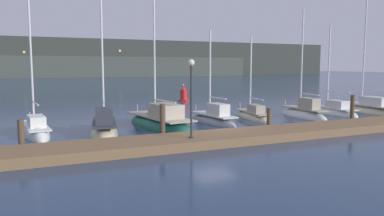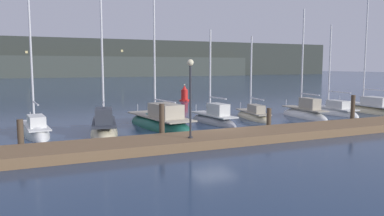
{
  "view_description": "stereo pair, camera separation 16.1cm",
  "coord_description": "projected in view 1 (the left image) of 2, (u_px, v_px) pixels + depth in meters",
  "views": [
    {
      "loc": [
        -10.0,
        -19.16,
        3.95
      ],
      "look_at": [
        0.0,
        3.03,
        1.2
      ],
      "focal_mm": 35.0,
      "sensor_mm": 36.0,
      "label": 1
    },
    {
      "loc": [
        -9.85,
        -19.23,
        3.95
      ],
      "look_at": [
        0.0,
        3.03,
        1.2
      ],
      "focal_mm": 35.0,
      "sensor_mm": 36.0,
      "label": 2
    }
  ],
  "objects": [
    {
      "name": "hillside_backdrop",
      "position": [
        53.0,
        59.0,
        135.58
      ],
      "size": [
        240.0,
        23.0,
        13.84
      ],
      "color": "#333833",
      "rests_on": "ground"
    },
    {
      "name": "mooring_pile_3",
      "position": [
        269.0,
        120.0,
        22.54
      ],
      "size": [
        0.28,
        0.28,
        1.42
      ],
      "primitive_type": "cylinder",
      "color": "#4C3D2D",
      "rests_on": "ground"
    },
    {
      "name": "sailboat_berth_3",
      "position": [
        36.0,
        133.0,
        21.6
      ],
      "size": [
        1.86,
        5.68,
        9.08
      ],
      "color": "white",
      "rests_on": "ground"
    },
    {
      "name": "ground_plane",
      "position": [
        213.0,
        134.0,
        21.88
      ],
      "size": [
        400.0,
        400.0,
        0.0
      ],
      "primitive_type": "plane",
      "color": "navy"
    },
    {
      "name": "mooring_pile_4",
      "position": [
        352.0,
        110.0,
        25.29
      ],
      "size": [
        0.28,
        0.28,
        2.0
      ],
      "primitive_type": "cylinder",
      "color": "#4C3D2D",
      "rests_on": "ground"
    },
    {
      "name": "sailboat_berth_10",
      "position": [
        367.0,
        110.0,
        32.22
      ],
      "size": [
        2.55,
        7.46,
        11.22
      ],
      "color": "beige",
      "rests_on": "ground"
    },
    {
      "name": "mooring_pile_2",
      "position": [
        162.0,
        122.0,
        19.74
      ],
      "size": [
        0.28,
        0.28,
        1.96
      ],
      "primitive_type": "cylinder",
      "color": "#4C3D2D",
      "rests_on": "ground"
    },
    {
      "name": "sailboat_berth_7",
      "position": [
        252.0,
        117.0,
        28.11
      ],
      "size": [
        1.95,
        5.2,
        6.71
      ],
      "color": "beige",
      "rests_on": "ground"
    },
    {
      "name": "sailboat_berth_8",
      "position": [
        304.0,
        115.0,
        28.77
      ],
      "size": [
        1.62,
        5.31,
        8.92
      ],
      "color": "white",
      "rests_on": "ground"
    },
    {
      "name": "sailboat_berth_4",
      "position": [
        104.0,
        131.0,
        21.74
      ],
      "size": [
        2.53,
        5.68,
        8.94
      ],
      "color": "beige",
      "rests_on": "ground"
    },
    {
      "name": "sailboat_berth_5",
      "position": [
        160.0,
        125.0,
        24.18
      ],
      "size": [
        3.26,
        7.7,
        11.96
      ],
      "color": "#195647",
      "rests_on": "ground"
    },
    {
      "name": "sailboat_berth_9",
      "position": [
        331.0,
        112.0,
        30.95
      ],
      "size": [
        1.66,
        5.54,
        7.99
      ],
      "color": "white",
      "rests_on": "ground"
    },
    {
      "name": "channel_buoy",
      "position": [
        184.0,
        95.0,
        42.09
      ],
      "size": [
        1.14,
        1.14,
        1.92
      ],
      "color": "red",
      "rests_on": "ground"
    },
    {
      "name": "dock",
      "position": [
        234.0,
        137.0,
        19.72
      ],
      "size": [
        43.55,
        2.8,
        0.45
      ],
      "primitive_type": "cube",
      "color": "brown",
      "rests_on": "ground"
    },
    {
      "name": "mooring_pile_1",
      "position": [
        21.0,
        136.0,
        16.98
      ],
      "size": [
        0.28,
        0.28,
        1.53
      ],
      "primitive_type": "cylinder",
      "color": "#4C3D2D",
      "rests_on": "ground"
    },
    {
      "name": "sailboat_berth_6",
      "position": [
        213.0,
        121.0,
        25.95
      ],
      "size": [
        1.96,
        5.22,
        7.01
      ],
      "color": "gray",
      "rests_on": "ground"
    },
    {
      "name": "dock_lamppost",
      "position": [
        191.0,
        85.0,
        17.95
      ],
      "size": [
        0.32,
        0.32,
        3.81
      ],
      "color": "#2D2D33",
      "rests_on": "dock"
    }
  ]
}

